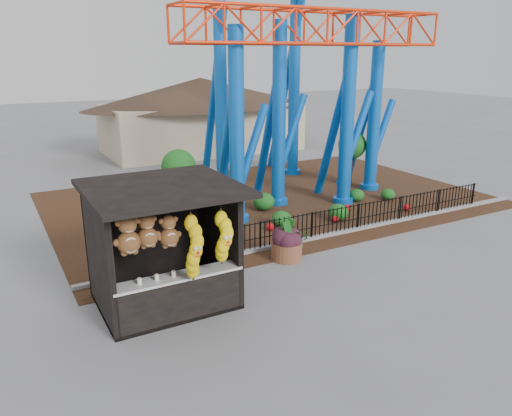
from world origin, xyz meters
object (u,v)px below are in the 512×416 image
roller_coaster (290,44)px  potted_plant (295,242)px  prize_booth (165,250)px  terracotta_planter (287,250)px

roller_coaster → potted_plant: 9.30m
roller_coaster → potted_plant: bearing=-120.3°
prize_booth → terracotta_planter: 4.54m
prize_booth → roller_coaster: bearing=42.0°
roller_coaster → terracotta_planter: (-3.93, -6.19, -6.16)m
terracotta_planter → potted_plant: size_ratio=1.01×
prize_booth → potted_plant: bearing=14.7°
terracotta_planter → prize_booth: bearing=-164.8°
roller_coaster → prize_booth: bearing=-138.0°
roller_coaster → potted_plant: roller_coaster is taller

